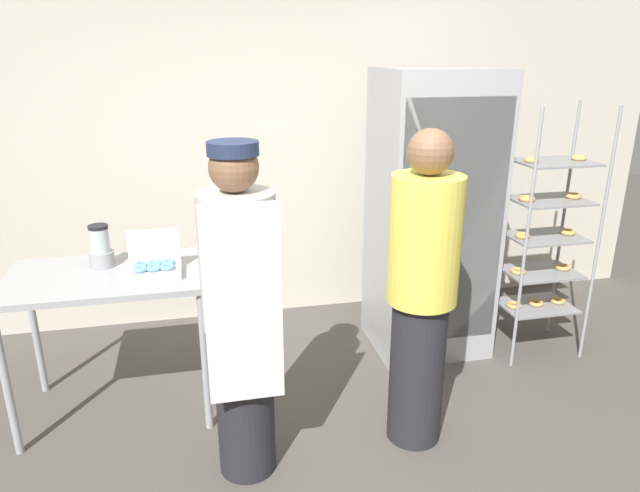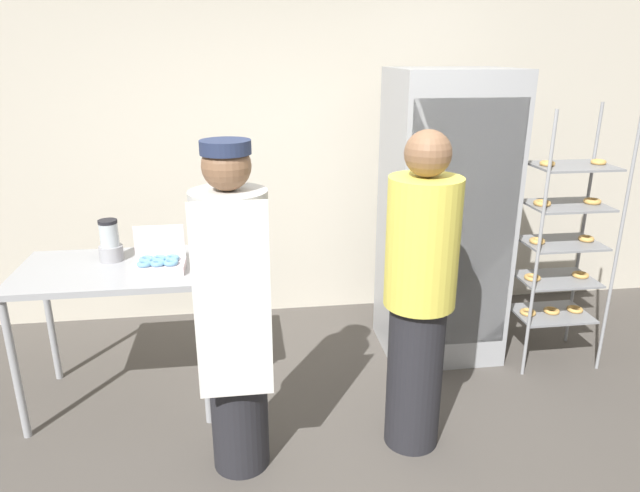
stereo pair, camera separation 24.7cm
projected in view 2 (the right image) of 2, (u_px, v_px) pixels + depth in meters
The scene contains 8 objects.
back_wall at pixel (297, 149), 4.52m from camera, with size 6.40×0.12×2.70m, color beige.
refrigerator at pixel (444, 219), 3.93m from camera, with size 0.78×0.71×1.99m.
baking_rack at pixel (561, 243), 3.84m from camera, with size 0.57×0.42×1.77m.
prep_counter at pixel (116, 283), 3.37m from camera, with size 1.11×0.70×0.89m.
donut_box at pixel (159, 263), 3.27m from camera, with size 0.29×0.20×0.24m.
blender_pitcher at pixel (110, 243), 3.41m from camera, with size 0.14×0.14×0.25m.
person_baker at pixel (234, 311), 2.77m from camera, with size 0.36×0.38×1.72m.
person_customer at pixel (419, 296), 2.95m from camera, with size 0.37×0.37×1.75m.
Camera 2 is at (-0.44, -2.15, 2.10)m, focal length 32.00 mm.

